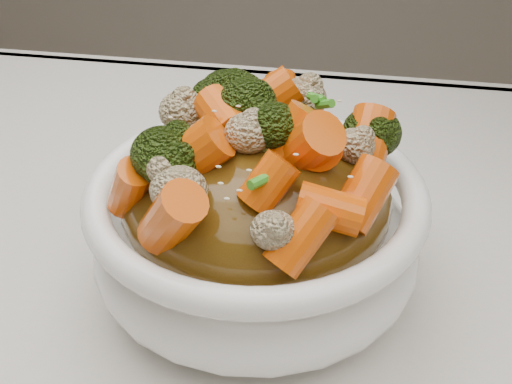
# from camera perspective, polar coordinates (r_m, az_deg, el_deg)

# --- Properties ---
(tablecloth) EXTENTS (1.20, 0.80, 0.04)m
(tablecloth) POSITION_cam_1_polar(r_m,az_deg,el_deg) (0.39, -1.69, -15.28)
(tablecloth) COLOR silver
(tablecloth) RESTS_ON dining_table
(bowl) EXTENTS (0.24, 0.24, 0.08)m
(bowl) POSITION_cam_1_polar(r_m,az_deg,el_deg) (0.38, -0.00, -3.84)
(bowl) COLOR white
(bowl) RESTS_ON tablecloth
(sauce_base) EXTENTS (0.19, 0.19, 0.09)m
(sauce_base) POSITION_cam_1_polar(r_m,az_deg,el_deg) (0.37, -0.00, -0.37)
(sauce_base) COLOR #4C330D
(sauce_base) RESTS_ON bowl
(carrots) EXTENTS (0.19, 0.19, 0.05)m
(carrots) POSITION_cam_1_polar(r_m,az_deg,el_deg) (0.34, -0.00, 8.02)
(carrots) COLOR #DF5407
(carrots) RESTS_ON sauce_base
(broccoli) EXTENTS (0.19, 0.19, 0.04)m
(broccoli) POSITION_cam_1_polar(r_m,az_deg,el_deg) (0.34, -0.00, 7.87)
(broccoli) COLOR black
(broccoli) RESTS_ON sauce_base
(cauliflower) EXTENTS (0.19, 0.19, 0.03)m
(cauliflower) POSITION_cam_1_polar(r_m,az_deg,el_deg) (0.34, -0.00, 7.58)
(cauliflower) COLOR tan
(cauliflower) RESTS_ON sauce_base
(scallions) EXTENTS (0.14, 0.14, 0.02)m
(scallions) POSITION_cam_1_polar(r_m,az_deg,el_deg) (0.34, -0.00, 8.16)
(scallions) COLOR #389522
(scallions) RESTS_ON sauce_base
(sesame_seeds) EXTENTS (0.17, 0.17, 0.01)m
(sesame_seeds) POSITION_cam_1_polar(r_m,az_deg,el_deg) (0.34, -0.00, 8.16)
(sesame_seeds) COLOR beige
(sesame_seeds) RESTS_ON sauce_base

